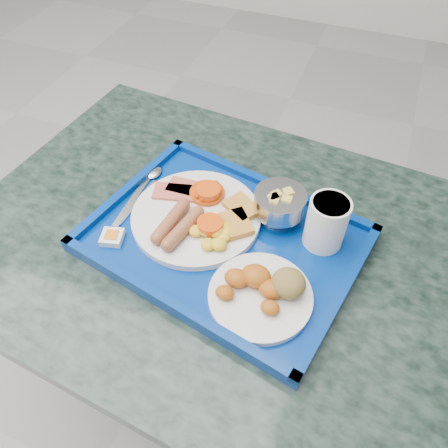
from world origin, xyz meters
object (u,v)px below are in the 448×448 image
(table, at_px, (240,295))
(juice_cup, at_px, (327,222))
(main_plate, at_px, (199,216))
(tray, at_px, (224,240))
(fruit_bowl, at_px, (280,203))
(bread_plate, at_px, (264,290))

(table, height_order, juice_cup, juice_cup)
(main_plate, bearing_deg, table, -8.05)
(tray, xyz_separation_m, fruit_bowl, (0.08, 0.08, 0.05))
(bread_plate, xyz_separation_m, fruit_bowl, (-0.03, 0.18, 0.03))
(table, relative_size, bread_plate, 6.62)
(tray, bearing_deg, juice_cup, 18.79)
(fruit_bowl, bearing_deg, main_plate, -156.67)
(table, distance_m, bread_plate, 0.25)
(tray, relative_size, fruit_bowl, 5.56)
(juice_cup, bearing_deg, bread_plate, -112.89)
(main_plate, bearing_deg, bread_plate, -35.08)
(juice_cup, bearing_deg, table, -160.27)
(main_plate, bearing_deg, juice_cup, 8.84)
(bread_plate, bearing_deg, table, 125.01)
(bread_plate, bearing_deg, fruit_bowl, 98.86)
(table, distance_m, tray, 0.19)
(main_plate, relative_size, bread_plate, 1.43)
(juice_cup, bearing_deg, tray, -161.21)
(tray, distance_m, main_plate, 0.07)
(fruit_bowl, xyz_separation_m, juice_cup, (0.09, -0.02, 0.01))
(tray, height_order, fruit_bowl, fruit_bowl)
(tray, bearing_deg, table, 14.95)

